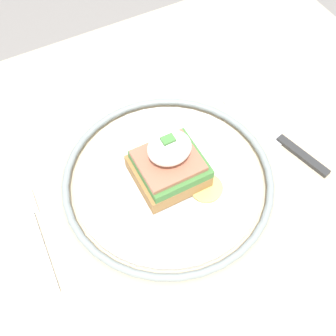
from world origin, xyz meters
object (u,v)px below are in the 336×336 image
at_px(plate, 168,179).
at_px(sandwich, 169,163).
at_px(fork, 37,234).
at_px(knife, 281,140).

relative_size(plate, sandwich, 2.74).
xyz_separation_m(plate, sandwich, (0.00, -0.00, 0.04)).
height_order(sandwich, fork, sandwich).
bearing_deg(knife, plate, 175.22).
distance_m(plate, knife, 0.18).
bearing_deg(plate, fork, 177.27).
height_order(plate, sandwich, sandwich).
bearing_deg(fork, sandwich, -2.97).
bearing_deg(sandwich, fork, 177.03).
distance_m(plate, sandwich, 0.04).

